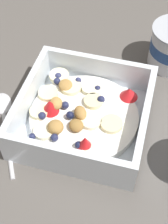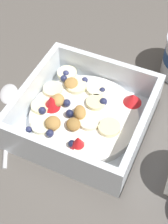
{
  "view_description": "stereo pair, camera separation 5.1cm",
  "coord_description": "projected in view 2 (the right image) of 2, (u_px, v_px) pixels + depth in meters",
  "views": [
    {
      "loc": [
        0.08,
        -0.33,
        0.43
      ],
      "look_at": [
        -0.01,
        -0.01,
        0.03
      ],
      "focal_mm": 53.15,
      "sensor_mm": 36.0,
      "label": 1
    },
    {
      "loc": [
        0.13,
        -0.31,
        0.43
      ],
      "look_at": [
        -0.01,
        -0.01,
        0.03
      ],
      "focal_mm": 53.15,
      "sensor_mm": 36.0,
      "label": 2
    }
  ],
  "objects": [
    {
      "name": "fruit_bowl",
      "position": [
        83.0,
        115.0,
        0.52
      ],
      "size": [
        0.2,
        0.2,
        0.06
      ],
      "color": "white",
      "rests_on": "ground"
    },
    {
      "name": "ground_plane",
      "position": [
        92.0,
        119.0,
        0.54
      ],
      "size": [
        2.4,
        2.4,
        0.0
      ],
      "primitive_type": "plane",
      "color": "#56514C"
    },
    {
      "name": "spoon",
      "position": [
        8.0,
        104.0,
        0.56
      ],
      "size": [
        0.1,
        0.16,
        0.01
      ],
      "color": "silver",
      "rests_on": "ground"
    }
  ]
}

